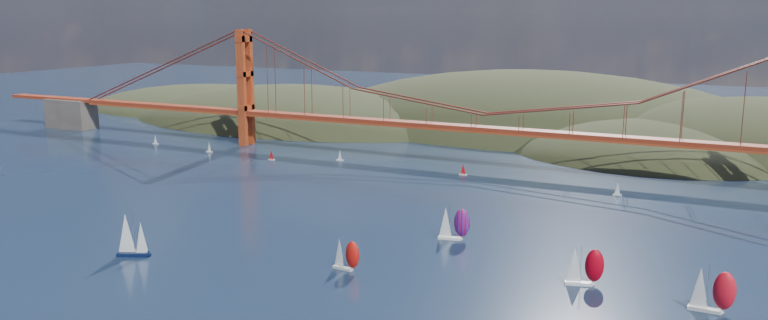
{
  "coord_description": "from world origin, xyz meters",
  "views": [
    {
      "loc": [
        95.91,
        -111.28,
        63.28
      ],
      "look_at": [
        -2.4,
        90.0,
        18.69
      ],
      "focal_mm": 35.0,
      "sensor_mm": 36.0,
      "label": 1
    }
  ],
  "objects_px": {
    "racer_1": "(584,266)",
    "racer_2": "(711,290)",
    "sloop_navy": "(131,236)",
    "racer_0": "(346,254)",
    "racer_rwb": "(453,223)"
  },
  "relations": [
    {
      "from": "racer_0",
      "to": "racer_rwb",
      "type": "relative_size",
      "value": 0.85
    },
    {
      "from": "sloop_navy",
      "to": "racer_2",
      "type": "distance_m",
      "value": 141.28
    },
    {
      "from": "racer_2",
      "to": "racer_1",
      "type": "bearing_deg",
      "value": 172.71
    },
    {
      "from": "sloop_navy",
      "to": "racer_rwb",
      "type": "relative_size",
      "value": 1.24
    },
    {
      "from": "racer_1",
      "to": "racer_2",
      "type": "height_order",
      "value": "racer_2"
    },
    {
      "from": "racer_2",
      "to": "sloop_navy",
      "type": "bearing_deg",
      "value": -167.66
    },
    {
      "from": "racer_0",
      "to": "racer_2",
      "type": "height_order",
      "value": "racer_2"
    },
    {
      "from": "sloop_navy",
      "to": "racer_0",
      "type": "bearing_deg",
      "value": -9.33
    },
    {
      "from": "racer_0",
      "to": "racer_rwb",
      "type": "distance_m",
      "value": 38.47
    },
    {
      "from": "racer_1",
      "to": "racer_2",
      "type": "bearing_deg",
      "value": -26.1
    },
    {
      "from": "sloop_navy",
      "to": "racer_1",
      "type": "distance_m",
      "value": 115.27
    },
    {
      "from": "sloop_navy",
      "to": "racer_0",
      "type": "relative_size",
      "value": 1.45
    },
    {
      "from": "racer_0",
      "to": "racer_2",
      "type": "bearing_deg",
      "value": 14.7
    },
    {
      "from": "racer_2",
      "to": "racer_0",
      "type": "bearing_deg",
      "value": -170.89
    },
    {
      "from": "sloop_navy",
      "to": "racer_rwb",
      "type": "height_order",
      "value": "sloop_navy"
    }
  ]
}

